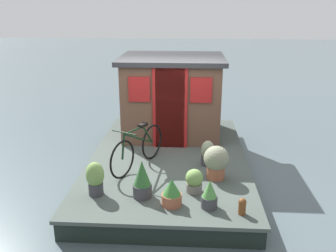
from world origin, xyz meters
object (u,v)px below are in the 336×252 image
at_px(potted_plant_lavender, 95,178).
at_px(potted_plant_succulent, 142,180).
at_px(potted_plant_sage, 194,181).
at_px(potted_plant_fern, 216,161).
at_px(houseboat_cabin, 172,96).
at_px(potted_plant_mint, 208,153).
at_px(mooring_bollard, 242,206).
at_px(potted_plant_ivy, 172,193).
at_px(bicycle, 138,148).
at_px(potted_plant_rosemary, 209,195).

bearing_deg(potted_plant_lavender, potted_plant_succulent, -91.83).
relative_size(potted_plant_sage, potted_plant_succulent, 0.63).
height_order(potted_plant_fern, potted_plant_lavender, potted_plant_fern).
xyz_separation_m(houseboat_cabin, potted_plant_mint, (-1.72, -0.76, -0.68)).
bearing_deg(houseboat_cabin, mooring_bollard, -160.75).
bearing_deg(potted_plant_ivy, bicycle, 27.75).
distance_m(potted_plant_fern, mooring_bollard, 1.20).
relative_size(potted_plant_succulent, potted_plant_lavender, 1.11).
xyz_separation_m(potted_plant_succulent, potted_plant_mint, (1.28, -1.08, -0.06)).
xyz_separation_m(potted_plant_succulent, potted_plant_ivy, (-0.22, -0.47, -0.09)).
relative_size(bicycle, potted_plant_succulent, 2.43).
bearing_deg(potted_plant_ivy, mooring_bollard, -100.61).
xyz_separation_m(houseboat_cabin, potted_plant_fern, (-2.28, -0.88, -0.59)).
bearing_deg(potted_plant_mint, potted_plant_succulent, 139.92).
height_order(potted_plant_sage, potted_plant_rosemary, potted_plant_rosemary).
bearing_deg(mooring_bollard, potted_plant_fern, 15.28).
bearing_deg(potted_plant_mint, potted_plant_sage, 166.36).
relative_size(houseboat_cabin, potted_plant_mint, 4.75).
bearing_deg(potted_plant_succulent, mooring_bollard, -105.39).
bearing_deg(potted_plant_rosemary, potted_plant_lavender, 80.93).
height_order(potted_plant_fern, potted_plant_succulent, potted_plant_succulent).
bearing_deg(potted_plant_sage, potted_plant_mint, -13.64).
height_order(bicycle, potted_plant_sage, bicycle).
relative_size(bicycle, potted_plant_mint, 3.10).
bearing_deg(potted_plant_rosemary, mooring_bollard, -108.11).
xyz_separation_m(potted_plant_sage, potted_plant_mint, (1.07, -0.26, 0.04)).
height_order(houseboat_cabin, bicycle, houseboat_cabin).
bearing_deg(potted_plant_succulent, potted_plant_fern, -58.84).
bearing_deg(bicycle, potted_plant_fern, -104.46).
xyz_separation_m(bicycle, potted_plant_fern, (-0.36, -1.41, -0.06)).
distance_m(potted_plant_fern, potted_plant_ivy, 1.20).
height_order(potted_plant_mint, potted_plant_ivy, potted_plant_mint).
distance_m(potted_plant_rosemary, mooring_bollard, 0.50).
relative_size(potted_plant_lavender, potted_plant_rosemary, 1.24).
bearing_deg(houseboat_cabin, potted_plant_lavender, 160.24).
bearing_deg(potted_plant_sage, potted_plant_ivy, 141.64).
distance_m(bicycle, potted_plant_sage, 1.37).
bearing_deg(houseboat_cabin, potted_plant_fern, -158.82).
height_order(bicycle, potted_plant_ivy, bicycle).
height_order(bicycle, potted_plant_mint, bicycle).
distance_m(potted_plant_ivy, potted_plant_lavender, 1.25).
height_order(houseboat_cabin, potted_plant_mint, houseboat_cabin).
distance_m(houseboat_cabin, mooring_bollard, 3.70).
bearing_deg(potted_plant_lavender, mooring_bollard, -100.99).
xyz_separation_m(houseboat_cabin, potted_plant_ivy, (-3.22, -0.16, -0.71)).
relative_size(houseboat_cabin, bicycle, 1.53).
distance_m(potted_plant_lavender, mooring_bollard, 2.31).
bearing_deg(potted_plant_mint, potted_plant_rosemary, 178.65).
bearing_deg(potted_plant_mint, potted_plant_ivy, 158.14).
relative_size(potted_plant_fern, mooring_bollard, 2.34).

